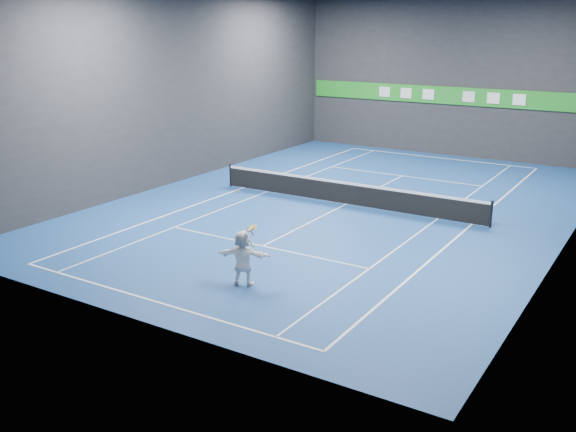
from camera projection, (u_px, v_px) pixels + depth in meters
The scene contains 18 objects.
ground at pixel (346, 204), 27.74m from camera, with size 26.00×26.00×0.00m, color navy.
wall_back at pixel (450, 78), 37.01m from camera, with size 18.00×0.10×9.00m, color #262629.
wall_front at pixel (111, 150), 15.88m from camera, with size 18.00×0.10×9.00m, color #262629.
wall_left at pixel (182, 88), 31.01m from camera, with size 0.10×26.00×9.00m, color #262629.
baseline_near at pixel (154, 301), 18.08m from camera, with size 10.98×0.08×0.01m, color white.
baseline_far at pixel (438, 158), 37.40m from camera, with size 10.98×0.08×0.01m, color white.
sideline_doubles_left at pixel (243, 188), 30.52m from camera, with size 0.08×23.78×0.01m, color white.
sideline_doubles_right at pixel (471, 225), 24.96m from camera, with size 0.08×23.78×0.01m, color white.
sideline_singles_left at pixel (267, 192), 29.82m from camera, with size 0.06×23.78×0.01m, color white.
sideline_singles_right at pixel (437, 219), 25.66m from camera, with size 0.06×23.78×0.01m, color white.
service_line_near at pixel (263, 246), 22.54m from camera, with size 8.23×0.06×0.01m, color white.
service_line_far at pixel (402, 176), 32.94m from camera, with size 8.23×0.06×0.01m, color white.
center_service_line at pixel (346, 204), 27.74m from camera, with size 0.06×12.80×0.01m, color white.
player at pixel (243, 258), 18.99m from camera, with size 1.58×0.50×1.70m, color white.
tennis_ball at pixel (238, 192), 18.79m from camera, with size 0.06×0.06×0.06m, color #B3E125.
tennis_net at pixel (346, 192), 27.59m from camera, with size 12.50×0.10×1.07m.
sponsor_banner at pixel (449, 95), 37.24m from camera, with size 17.64×0.11×1.00m.
tennis_racket at pixel (251, 230), 18.63m from camera, with size 0.43×0.32×0.75m.
Camera 1 is at (12.02, -23.99, 7.51)m, focal length 40.00 mm.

